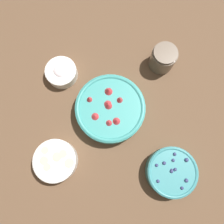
{
  "coord_description": "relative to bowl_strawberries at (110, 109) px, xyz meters",
  "views": [
    {
      "loc": [
        -0.02,
        -0.17,
        0.82
      ],
      "look_at": [
        -0.01,
        0.01,
        0.04
      ],
      "focal_mm": 35.0,
      "sensor_mm": 36.0,
      "label": 1
    }
  ],
  "objects": [
    {
      "name": "ground_plane",
      "position": [
        0.02,
        -0.02,
        -0.04
      ],
      "size": [
        4.0,
        4.0,
        0.0
      ],
      "primitive_type": "plane",
      "color": "brown"
    },
    {
      "name": "bowl_strawberries",
      "position": [
        0.0,
        0.0,
        0.0
      ],
      "size": [
        0.26,
        0.26,
        0.08
      ],
      "color": "teal",
      "rests_on": "ground_plane"
    },
    {
      "name": "bowl_blueberries",
      "position": [
        0.2,
        -0.24,
        -0.0
      ],
      "size": [
        0.17,
        0.17,
        0.06
      ],
      "color": "teal",
      "rests_on": "ground_plane"
    },
    {
      "name": "bowl_bananas",
      "position": [
        -0.2,
        -0.18,
        -0.01
      ],
      "size": [
        0.15,
        0.15,
        0.05
      ],
      "color": "white",
      "rests_on": "ground_plane"
    },
    {
      "name": "bowl_cream",
      "position": [
        -0.18,
        0.16,
        -0.01
      ],
      "size": [
        0.12,
        0.12,
        0.05
      ],
      "color": "white",
      "rests_on": "ground_plane"
    },
    {
      "name": "jar_chocolate",
      "position": [
        0.22,
        0.19,
        0.01
      ],
      "size": [
        0.1,
        0.1,
        0.09
      ],
      "color": "brown",
      "rests_on": "ground_plane"
    }
  ]
}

